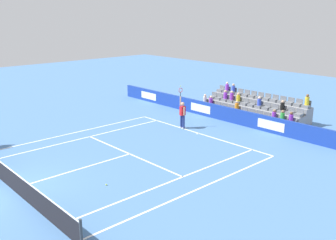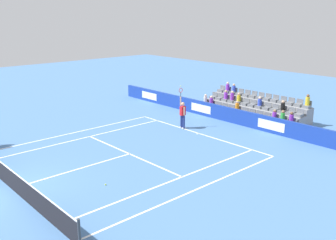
{
  "view_description": "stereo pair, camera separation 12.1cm",
  "coord_description": "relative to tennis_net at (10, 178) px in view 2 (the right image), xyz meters",
  "views": [
    {
      "loc": [
        -15.84,
        5.27,
        7.41
      ],
      "look_at": [
        0.76,
        -9.93,
        1.1
      ],
      "focal_mm": 40.88,
      "sensor_mm": 36.0,
      "label": 1
    },
    {
      "loc": [
        -15.92,
        5.18,
        7.41
      ],
      "look_at": [
        0.76,
        -9.93,
        1.1
      ],
      "focal_mm": 40.88,
      "sensor_mm": 36.0,
      "label": 2
    }
  ],
  "objects": [
    {
      "name": "line_baseline",
      "position": [
        0.0,
        -11.89,
        -0.49
      ],
      "size": [
        10.97,
        0.1,
        0.01
      ],
      "primitive_type": "cube",
      "color": "white",
      "rests_on": "ground"
    },
    {
      "name": "line_singles_sideline_left",
      "position": [
        4.12,
        -5.95,
        -0.49
      ],
      "size": [
        0.1,
        11.89,
        0.01
      ],
      "primitive_type": "cube",
      "color": "white",
      "rests_on": "ground"
    },
    {
      "name": "line_centre_service",
      "position": [
        0.0,
        -3.2,
        -0.49
      ],
      "size": [
        0.1,
        6.4,
        0.01
      ],
      "primitive_type": "cube",
      "color": "white",
      "rests_on": "ground"
    },
    {
      "name": "line_singles_sideline_right",
      "position": [
        -4.12,
        -5.95,
        -0.49
      ],
      "size": [
        0.1,
        11.89,
        0.01
      ],
      "primitive_type": "cube",
      "color": "white",
      "rests_on": "ground"
    },
    {
      "name": "line_service",
      "position": [
        0.0,
        -6.4,
        -0.49
      ],
      "size": [
        8.23,
        0.1,
        0.01
      ],
      "primitive_type": "cube",
      "color": "white",
      "rests_on": "ground"
    },
    {
      "name": "line_doubles_sideline_right",
      "position": [
        -5.49,
        -5.95,
        -0.49
      ],
      "size": [
        0.1,
        11.89,
        0.01
      ],
      "primitive_type": "cube",
      "color": "white",
      "rests_on": "ground"
    },
    {
      "name": "line_doubles_sideline_left",
      "position": [
        5.49,
        -5.95,
        -0.49
      ],
      "size": [
        0.1,
        11.89,
        0.01
      ],
      "primitive_type": "cube",
      "color": "white",
      "rests_on": "ground"
    },
    {
      "name": "tennis_player",
      "position": [
        1.53,
        -11.93,
        0.5
      ],
      "size": [
        0.52,
        0.38,
        2.85
      ],
      "color": "navy",
      "rests_on": "ground"
    },
    {
      "name": "line_centre_mark",
      "position": [
        0.0,
        -11.79,
        -0.49
      ],
      "size": [
        0.1,
        0.2,
        0.01
      ],
      "primitive_type": "cube",
      "color": "white",
      "rests_on": "ground"
    },
    {
      "name": "tennis_net",
      "position": [
        0.0,
        0.0,
        0.0
      ],
      "size": [
        11.97,
        0.1,
        1.07
      ],
      "color": "#33383D",
      "rests_on": "ground"
    },
    {
      "name": "ground_plane",
      "position": [
        0.0,
        0.0,
        -0.49
      ],
      "size": [
        80.0,
        80.0,
        0.0
      ],
      "primitive_type": "plane",
      "color": "#4C7AB2"
    },
    {
      "name": "loose_tennis_ball",
      "position": [
        -2.46,
        -3.25,
        -0.46
      ],
      "size": [
        0.07,
        0.07,
        0.07
      ],
      "primitive_type": "sphere",
      "color": "#D1E533",
      "rests_on": "ground"
    },
    {
      "name": "stadium_stand",
      "position": [
        0.0,
        -17.73,
        0.06
      ],
      "size": [
        8.06,
        2.85,
        2.21
      ],
      "color": "gray",
      "rests_on": "ground"
    },
    {
      "name": "sponsor_barrier",
      "position": [
        0.0,
        -15.43,
        0.03
      ],
      "size": [
        24.37,
        0.22,
        1.04
      ],
      "color": "#193899",
      "rests_on": "ground"
    }
  ]
}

